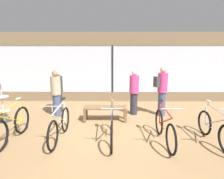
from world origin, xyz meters
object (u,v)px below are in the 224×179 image
object	(u,v)px
bicycle_right	(164,128)
customer_mid_floor	(58,90)
bicycle_far_left	(12,126)
bicycle_center	(112,127)
accessory_rack	(2,99)
customer_by_window	(134,91)
bicycle_left	(60,125)
customer_near_bench	(162,89)
display_bench	(105,109)
customer_near_rack	(56,93)
bicycle_far_right	(214,129)

from	to	relation	value
bicycle_right	customer_mid_floor	bearing A→B (deg)	144.15
bicycle_far_left	bicycle_center	bearing A→B (deg)	0.94
bicycle_far_left	bicycle_right	size ratio (longest dim) A/B	1.04
bicycle_far_left	customer_mid_floor	size ratio (longest dim) A/B	1.12
bicycle_far_left	accessory_rack	size ratio (longest dim) A/B	0.95
customer_mid_floor	customer_by_window	bearing A→B (deg)	-5.15
bicycle_left	customer_near_bench	world-z (taller)	customer_near_bench
accessory_rack	display_bench	bearing A→B (deg)	0.94
bicycle_left	bicycle_far_left	bearing A→B (deg)	-174.01
accessory_rack	customer_near_rack	world-z (taller)	accessory_rack
accessory_rack	display_bench	world-z (taller)	accessory_rack
bicycle_center	bicycle_right	world-z (taller)	bicycle_right
display_bench	bicycle_right	bearing A→B (deg)	-44.19
bicycle_far_right	accessory_rack	xyz separation A→B (m)	(-6.12, 1.44, 0.39)
bicycle_left	bicycle_far_right	xyz separation A→B (m)	(3.86, -0.16, -0.02)
bicycle_center	customer_near_bench	distance (m)	2.71
bicycle_far_left	bicycle_left	world-z (taller)	bicycle_far_left
customer_mid_floor	display_bench	bearing A→B (deg)	-27.26
bicycle_center	customer_mid_floor	bearing A→B (deg)	131.22
bicycle_center	customer_near_rack	bearing A→B (deg)	137.11
bicycle_far_right	bicycle_far_left	bearing A→B (deg)	179.61
display_bench	customer_near_bench	size ratio (longest dim) A/B	0.79
bicycle_far_left	customer_near_bench	world-z (taller)	customer_near_bench
bicycle_center	bicycle_far_right	size ratio (longest dim) A/B	1.03
bicycle_far_left	display_bench	distance (m)	2.70
accessory_rack	customer_near_rack	size ratio (longest dim) A/B	1.15
customer_near_rack	customer_near_bench	world-z (taller)	customer_near_bench
accessory_rack	display_bench	xyz separation A→B (m)	(3.36, 0.06, -0.37)
bicycle_center	bicycle_far_right	distance (m)	2.53
bicycle_far_right	customer_near_bench	bearing A→B (deg)	110.40
bicycle_far_right	bicycle_left	bearing A→B (deg)	177.66
display_bench	customer_near_rack	xyz separation A→B (m)	(-1.74, 0.42, 0.47)
customer_near_bench	bicycle_far_left	bearing A→B (deg)	-154.66
bicycle_far_left	bicycle_far_right	distance (m)	5.03
bicycle_left	customer_near_rack	xyz separation A→B (m)	(-0.64, 1.76, 0.47)
bicycle_right	customer_mid_floor	size ratio (longest dim) A/B	1.08
customer_near_rack	customer_near_bench	bearing A→B (deg)	2.19
customer_by_window	bicycle_far_left	bearing A→B (deg)	-146.90
bicycle_right	bicycle_far_right	distance (m)	1.23
customer_near_bench	bicycle_left	bearing A→B (deg)	-148.46
bicycle_right	customer_near_bench	xyz separation A→B (m)	(0.47, 2.05, 0.57)
accessory_rack	customer_mid_floor	distance (m)	1.83
bicycle_far_right	accessory_rack	size ratio (longest dim) A/B	0.88
bicycle_right	bicycle_far_right	bearing A→B (deg)	-0.41
bicycle_far_left	customer_near_bench	size ratio (longest dim) A/B	1.00
bicycle_far_left	customer_mid_floor	bearing A→B (deg)	79.71
bicycle_left	bicycle_far_right	distance (m)	3.86
bicycle_far_left	bicycle_right	xyz separation A→B (m)	(3.80, -0.03, -0.02)
bicycle_right	customer_mid_floor	distance (m)	4.18
bicycle_far_right	customer_near_rack	size ratio (longest dim) A/B	1.01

